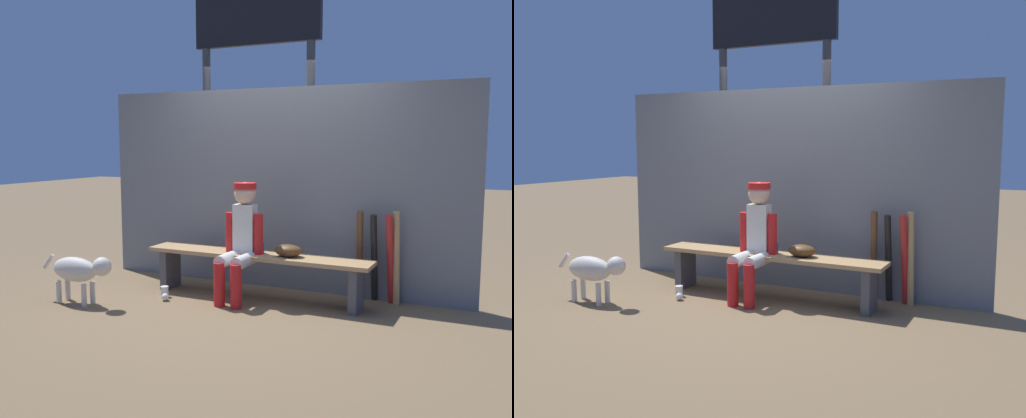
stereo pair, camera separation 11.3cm
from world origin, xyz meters
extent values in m
plane|color=brown|center=(0.00, 0.00, 0.00)|extent=(30.00, 30.00, 0.00)
cube|color=slate|center=(0.00, 0.50, 1.07)|extent=(4.14, 0.03, 2.15)
cube|color=tan|center=(0.00, 0.00, 0.45)|extent=(2.36, 0.36, 0.04)
cube|color=#4C4C51|center=(-1.03, 0.00, 0.21)|extent=(0.08, 0.29, 0.43)
cube|color=#4C4C51|center=(1.03, 0.00, 0.21)|extent=(0.08, 0.29, 0.43)
cube|color=silver|center=(-0.12, 0.00, 0.71)|extent=(0.22, 0.13, 0.49)
sphere|color=beige|center=(-0.12, 0.00, 1.07)|extent=(0.22, 0.22, 0.22)
cylinder|color=red|center=(-0.12, 0.00, 1.14)|extent=(0.23, 0.23, 0.06)
cylinder|color=silver|center=(-0.21, -0.19, 0.43)|extent=(0.13, 0.38, 0.13)
cylinder|color=red|center=(-0.21, -0.38, 0.21)|extent=(0.11, 0.11, 0.43)
cylinder|color=red|center=(-0.28, -0.02, 0.66)|extent=(0.09, 0.09, 0.42)
cylinder|color=silver|center=(-0.03, -0.19, 0.43)|extent=(0.13, 0.38, 0.13)
cylinder|color=red|center=(-0.03, -0.38, 0.21)|extent=(0.11, 0.11, 0.43)
cylinder|color=red|center=(0.04, -0.02, 0.66)|extent=(0.09, 0.09, 0.42)
ellipsoid|color=#593819|center=(0.35, 0.00, 0.53)|extent=(0.28, 0.20, 0.12)
cylinder|color=brown|center=(0.95, 0.40, 0.46)|extent=(0.11, 0.23, 0.91)
cylinder|color=black|center=(1.10, 0.40, 0.44)|extent=(0.07, 0.24, 0.88)
cylinder|color=#B22323|center=(1.27, 0.35, 0.45)|extent=(0.08, 0.25, 0.90)
cylinder|color=tan|center=(1.32, 0.36, 0.46)|extent=(0.08, 0.15, 0.92)
sphere|color=white|center=(-0.79, -0.45, 0.04)|extent=(0.07, 0.07, 0.07)
cylinder|color=silver|center=(-0.88, -0.34, 0.06)|extent=(0.08, 0.08, 0.11)
cylinder|color=#1E47AD|center=(0.03, 0.03, 0.52)|extent=(0.08, 0.08, 0.11)
cylinder|color=#3F3F42|center=(-1.23, 1.16, 1.36)|extent=(0.10, 0.10, 2.72)
cylinder|color=#3F3F42|center=(0.14, 1.16, 1.36)|extent=(0.10, 0.10, 2.72)
cube|color=black|center=(-0.54, 1.16, 3.17)|extent=(1.61, 0.08, 0.90)
ellipsoid|color=beige|center=(-1.54, -0.90, 0.34)|extent=(0.52, 0.20, 0.24)
sphere|color=beige|center=(-1.20, -0.90, 0.40)|extent=(0.18, 0.18, 0.18)
cylinder|color=beige|center=(-1.88, -0.90, 0.39)|extent=(0.15, 0.04, 0.16)
cylinder|color=beige|center=(-1.38, -0.84, 0.11)|extent=(0.05, 0.05, 0.22)
cylinder|color=beige|center=(-1.38, -0.96, 0.11)|extent=(0.05, 0.05, 0.22)
cylinder|color=beige|center=(-1.70, -0.84, 0.11)|extent=(0.05, 0.05, 0.22)
cylinder|color=beige|center=(-1.70, -0.96, 0.11)|extent=(0.05, 0.05, 0.22)
camera|label=1|loc=(2.32, -4.91, 1.58)|focal=38.71mm
camera|label=2|loc=(2.42, -4.86, 1.58)|focal=38.71mm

